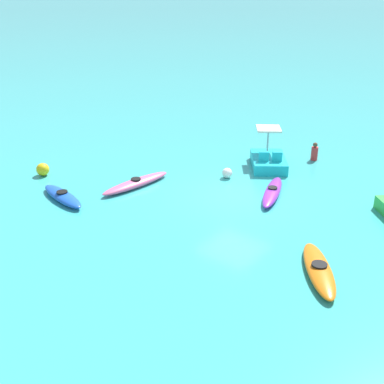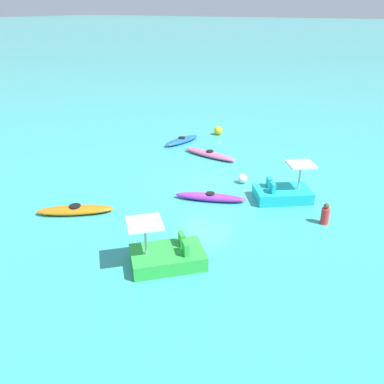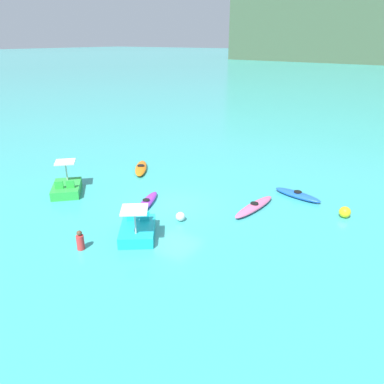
# 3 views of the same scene
# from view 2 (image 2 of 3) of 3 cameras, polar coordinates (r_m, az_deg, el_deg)

# --- Properties ---
(ground_plane) EXTENTS (600.00, 600.00, 0.00)m
(ground_plane) POSITION_cam_2_polar(r_m,az_deg,el_deg) (19.31, 1.78, 0.76)
(ground_plane) COLOR #38ADA8
(kayak_orange) EXTENTS (2.48, 2.94, 0.37)m
(kayak_orange) POSITION_cam_2_polar(r_m,az_deg,el_deg) (17.44, -16.12, -2.44)
(kayak_orange) COLOR orange
(kayak_orange) RESTS_ON ground_plane
(kayak_blue) EXTENTS (2.88, 1.23, 0.37)m
(kayak_blue) POSITION_cam_2_polar(r_m,az_deg,el_deg) (25.62, -1.44, 7.29)
(kayak_blue) COLOR blue
(kayak_blue) RESTS_ON ground_plane
(kayak_pink) EXTENTS (1.02, 3.49, 0.37)m
(kayak_pink) POSITION_cam_2_polar(r_m,az_deg,el_deg) (23.16, 2.53, 5.35)
(kayak_pink) COLOR pink
(kayak_pink) RESTS_ON ground_plane
(kayak_purple) EXTENTS (1.68, 3.15, 0.37)m
(kayak_purple) POSITION_cam_2_polar(r_m,az_deg,el_deg) (17.89, 2.59, -0.71)
(kayak_purple) COLOR purple
(kayak_purple) RESTS_ON ground_plane
(pedal_boat_cyan) EXTENTS (2.64, 2.82, 1.68)m
(pedal_boat_cyan) POSITION_cam_2_polar(r_m,az_deg,el_deg) (18.35, 12.69, -0.06)
(pedal_boat_cyan) COLOR #19B7C6
(pedal_boat_cyan) RESTS_ON ground_plane
(pedal_boat_green) EXTENTS (2.76, 2.76, 1.68)m
(pedal_boat_green) POSITION_cam_2_polar(r_m,az_deg,el_deg) (13.57, -3.55, -8.91)
(pedal_boat_green) COLOR green
(pedal_boat_green) RESTS_ON ground_plane
(buoy_yellow) EXTENTS (0.57, 0.57, 0.57)m
(buoy_yellow) POSITION_cam_2_polar(r_m,az_deg,el_deg) (27.34, 3.73, 8.64)
(buoy_yellow) COLOR yellow
(buoy_yellow) RESTS_ON ground_plane
(buoy_white) EXTENTS (0.45, 0.45, 0.45)m
(buoy_white) POSITION_cam_2_polar(r_m,az_deg,el_deg) (19.76, 7.16, 1.87)
(buoy_white) COLOR white
(buoy_white) RESTS_ON ground_plane
(person_near_shore) EXTENTS (0.35, 0.35, 0.88)m
(person_near_shore) POSITION_cam_2_polar(r_m,az_deg,el_deg) (16.74, 18.26, -3.06)
(person_near_shore) COLOR red
(person_near_shore) RESTS_ON ground_plane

